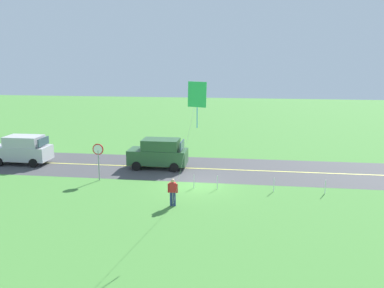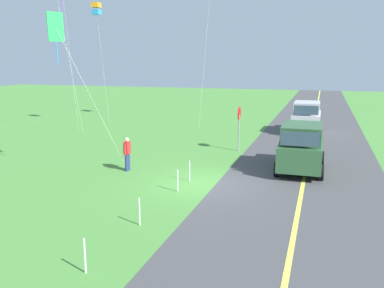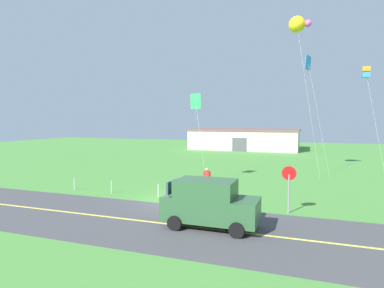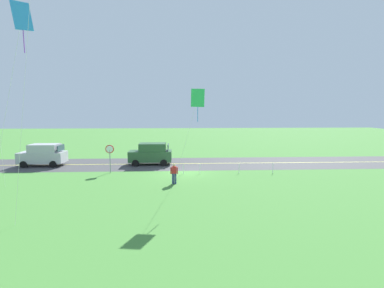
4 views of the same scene
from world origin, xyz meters
The scene contains 15 objects.
ground_plane centered at (0.00, 0.00, -0.05)m, with size 120.00×120.00×0.10m, color #478438.
asphalt_road centered at (0.00, -4.00, 0.00)m, with size 120.00×7.00×0.00m, color #424244.
road_centre_stripe centered at (0.00, -4.00, 0.01)m, with size 120.00×0.16×0.00m, color #E5E04C.
car_suv_foreground centered at (3.42, -3.76, 1.15)m, with size 4.40×2.12×2.24m.
stop_sign centered at (6.78, -0.10, 1.80)m, with size 0.76×0.08×2.56m.
person_adult_near centered at (0.89, 4.04, 0.86)m, with size 0.58×0.22×1.60m.
kite_red_low centered at (-0.74, 6.32, 6.40)m, with size 2.13×2.42×7.13m.
kite_yellow_high centered at (7.56, 11.70, 9.72)m, with size 2.28×1.19×10.58m.
kite_green_far centered at (12.01, 11.90, 8.91)m, with size 2.12×0.62×9.37m.
kite_pink_drift centered at (6.61, 12.09, 13.31)m, with size 2.91×1.40×14.01m.
warehouse_distant centered at (-2.75, 38.71, 1.75)m, with size 18.36×10.20×3.50m.
fence_post_0 centered at (-8.02, 0.70, 0.45)m, with size 0.05×0.05×0.90m, color silver.
fence_post_1 centered at (-4.91, 0.70, 0.45)m, with size 0.05×0.05×0.90m, color silver.
fence_post_2 centered at (-1.37, 0.70, 0.45)m, with size 0.05×0.05×0.90m, color silver.
fence_post_3 centered at (0.14, 0.70, 0.45)m, with size 0.05×0.05×0.90m, color silver.
Camera 3 is at (7.69, -18.00, 4.99)m, focal length 30.27 mm.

